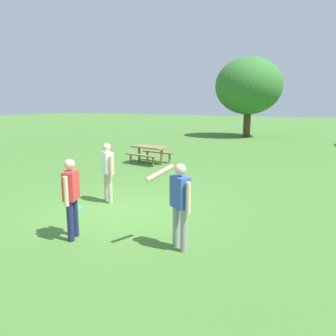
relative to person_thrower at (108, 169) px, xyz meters
The scene contains 7 objects.
ground_plane 1.24m from the person_thrower, 34.97° to the right, with size 120.00×120.00×0.00m, color #447530.
person_thrower is the anchor object (origin of this frame).
person_catcher 3.56m from the person_thrower, 30.09° to the right, with size 0.81×0.57×1.64m.
person_bystander 2.54m from the person_thrower, 67.74° to the right, with size 0.35×0.57×1.64m.
frisbee 1.32m from the person_thrower, 111.82° to the right, with size 0.29×0.29×0.03m, color #2D9EDB.
picnic_table_near 6.06m from the person_thrower, 110.42° to the left, with size 1.90×1.67×0.77m.
tree_tall_left 19.80m from the person_thrower, 94.41° to the left, with size 5.18×5.18×6.18m.
Camera 1 is at (5.03, -6.59, 2.72)m, focal length 35.65 mm.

